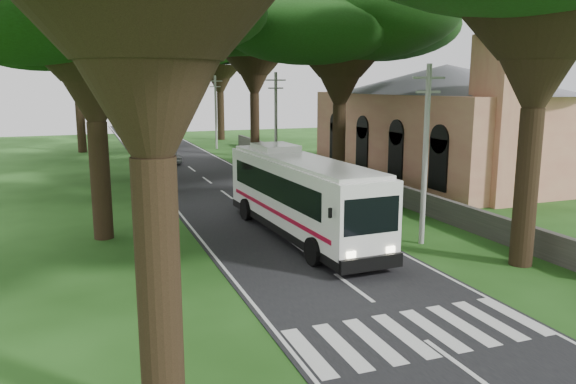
{
  "coord_description": "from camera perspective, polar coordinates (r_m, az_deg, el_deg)",
  "views": [
    {
      "loc": [
        -8.82,
        -14.95,
        7.17
      ],
      "look_at": [
        0.14,
        9.01,
        2.2
      ],
      "focal_mm": 35.0,
      "sensor_mm": 36.0,
      "label": 1
    }
  ],
  "objects": [
    {
      "name": "property_wall",
      "position": [
        43.33,
        4.04,
        2.25
      ],
      "size": [
        0.35,
        50.0,
        1.2
      ],
      "primitive_type": "cube",
      "color": "#383533",
      "rests_on": "ground"
    },
    {
      "name": "coach_bus",
      "position": [
        26.44,
        1.23,
        -0.23
      ],
      "size": [
        3.43,
        12.86,
        3.76
      ],
      "rotation": [
        0.0,
        0.0,
        0.04
      ],
      "color": "white",
      "rests_on": "ground"
    },
    {
      "name": "road",
      "position": [
        41.53,
        -7.94,
        0.96
      ],
      "size": [
        8.0,
        120.0,
        0.04
      ],
      "primitive_type": "cube",
      "color": "black",
      "rests_on": "ground"
    },
    {
      "name": "pole_near",
      "position": [
        25.55,
        13.79,
        3.96
      ],
      "size": [
        1.6,
        0.24,
        8.0
      ],
      "color": "gray",
      "rests_on": "ground"
    },
    {
      "name": "ground",
      "position": [
        18.78,
        9.46,
        -11.61
      ],
      "size": [
        140.0,
        140.0,
        0.0
      ],
      "primitive_type": "plane",
      "color": "#1C4212",
      "rests_on": "ground"
    },
    {
      "name": "tree_l_far",
      "position": [
        63.16,
        -20.88,
        14.98
      ],
      "size": [
        14.68,
        14.68,
        15.57
      ],
      "color": "black",
      "rests_on": "ground"
    },
    {
      "name": "tree_l_midb",
      "position": [
        45.16,
        -19.49,
        15.7
      ],
      "size": [
        15.58,
        15.58,
        14.74
      ],
      "color": "black",
      "rests_on": "ground"
    },
    {
      "name": "crosswalk",
      "position": [
        17.23,
        12.87,
        -13.89
      ],
      "size": [
        8.0,
        3.0,
        0.01
      ],
      "primitive_type": "cube",
      "color": "silver",
      "rests_on": "ground"
    },
    {
      "name": "pedestrian",
      "position": [
        28.38,
        -14.63,
        -2.27
      ],
      "size": [
        0.54,
        0.69,
        1.67
      ],
      "primitive_type": "imported",
      "rotation": [
        0.0,
        0.0,
        1.33
      ],
      "color": "black",
      "rests_on": "ground"
    },
    {
      "name": "tree_r_midb",
      "position": [
        55.67,
        -3.5,
        16.52
      ],
      "size": [
        13.53,
        13.53,
        15.6
      ],
      "color": "black",
      "rests_on": "ground"
    },
    {
      "name": "distant_car_a",
      "position": [
        51.73,
        -12.06,
        3.47
      ],
      "size": [
        2.32,
        3.67,
        1.17
      ],
      "primitive_type": "imported",
      "rotation": [
        0.0,
        0.0,
        3.44
      ],
      "color": "#B6B5BB",
      "rests_on": "road"
    },
    {
      "name": "pole_far",
      "position": [
        62.68,
        -7.35,
        8.17
      ],
      "size": [
        1.6,
        0.24,
        8.0
      ],
      "color": "gray",
      "rests_on": "ground"
    },
    {
      "name": "distant_car_c",
      "position": [
        80.26,
        -13.63,
        6.12
      ],
      "size": [
        2.96,
        5.45,
        1.5
      ],
      "primitive_type": "imported",
      "rotation": [
        0.0,
        0.0,
        3.32
      ],
      "color": "maroon",
      "rests_on": "road"
    },
    {
      "name": "tree_r_far",
      "position": [
        73.2,
        -7.0,
        14.84
      ],
      "size": [
        13.69,
        13.69,
        15.25
      ],
      "color": "black",
      "rests_on": "ground"
    },
    {
      "name": "pole_mid",
      "position": [
        43.48,
        -1.24,
        7.05
      ],
      "size": [
        1.6,
        0.24,
        8.0
      ],
      "color": "gray",
      "rests_on": "ground"
    },
    {
      "name": "tree_r_mida",
      "position": [
        39.04,
        5.41,
        17.56
      ],
      "size": [
        15.77,
        15.77,
        15.09
      ],
      "color": "black",
      "rests_on": "ground"
    },
    {
      "name": "distant_car_b",
      "position": [
        72.73,
        -14.16,
        5.61
      ],
      "size": [
        2.91,
        4.7,
        1.46
      ],
      "primitive_type": "imported",
      "rotation": [
        0.0,
        0.0,
        -0.33
      ],
      "color": "#262251",
      "rests_on": "road"
    },
    {
      "name": "church",
      "position": [
        45.26,
        15.79,
        7.72
      ],
      "size": [
        14.0,
        24.0,
        11.6
      ],
      "color": "#C87461",
      "rests_on": "ground"
    }
  ]
}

